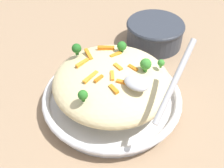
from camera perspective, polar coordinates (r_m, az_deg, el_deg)
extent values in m
plane|color=#9E7F60|center=(0.72, 0.00, -4.15)|extent=(2.40, 2.40, 0.00)
cylinder|color=silver|center=(0.71, 0.00, -3.53)|extent=(0.31, 0.31, 0.02)
torus|color=silver|center=(0.69, 0.00, -2.37)|extent=(0.34, 0.34, 0.02)
torus|color=black|center=(0.69, 0.00, -2.16)|extent=(0.33, 0.33, 0.00)
ellipsoid|color=beige|center=(0.66, 0.00, 0.41)|extent=(0.28, 0.28, 0.08)
cube|color=orange|center=(0.68, 0.73, 5.90)|extent=(0.02, 0.03, 0.01)
cube|color=orange|center=(0.60, 2.03, 0.43)|extent=(0.03, 0.02, 0.01)
cube|color=orange|center=(0.70, -1.22, 7.24)|extent=(0.04, 0.03, 0.01)
cube|color=orange|center=(0.64, 4.22, 3.24)|extent=(0.03, 0.01, 0.01)
cube|color=orange|center=(0.62, -4.30, 1.42)|extent=(0.01, 0.04, 0.01)
cube|color=orange|center=(0.68, -4.72, 5.91)|extent=(0.04, 0.03, 0.01)
cube|color=orange|center=(0.66, -5.95, 4.21)|extent=(0.01, 0.04, 0.01)
cube|color=orange|center=(0.61, -2.47, 0.97)|extent=(0.01, 0.02, 0.01)
cube|color=orange|center=(0.59, 0.34, -1.08)|extent=(0.03, 0.02, 0.01)
cube|color=orange|center=(0.64, 1.21, 3.46)|extent=(0.03, 0.01, 0.01)
cube|color=orange|center=(0.62, 0.05, 1.66)|extent=(0.03, 0.03, 0.01)
cylinder|color=#205B1C|center=(0.69, -7.02, 6.22)|extent=(0.01, 0.01, 0.01)
sphere|color=#236B23|center=(0.68, -7.11, 7.10)|extent=(0.02, 0.02, 0.02)
cylinder|color=#377928|center=(0.64, 6.67, 2.97)|extent=(0.01, 0.01, 0.01)
sphere|color=#3D8E33|center=(0.63, 6.78, 3.99)|extent=(0.03, 0.03, 0.03)
cylinder|color=#296820|center=(0.70, 1.95, 6.77)|extent=(0.01, 0.01, 0.01)
sphere|color=#2D7A28|center=(0.69, 1.97, 7.60)|extent=(0.02, 0.02, 0.02)
cylinder|color=#296820|center=(0.57, -5.77, -3.03)|extent=(0.01, 0.01, 0.01)
sphere|color=#2D7A28|center=(0.56, -5.85, -2.20)|extent=(0.02, 0.02, 0.02)
cylinder|color=#377928|center=(0.66, 9.71, 3.56)|extent=(0.01, 0.01, 0.01)
sphere|color=#3D8E33|center=(0.65, 9.80, 4.19)|extent=(0.02, 0.02, 0.02)
ellipsoid|color=#B7B7BC|center=(0.59, 4.87, 0.17)|extent=(0.06, 0.04, 0.02)
cylinder|color=#B7B7BC|center=(0.54, 12.56, 0.73)|extent=(0.04, 0.16, 0.10)
cylinder|color=#333842|center=(0.91, 8.54, 9.98)|extent=(0.17, 0.17, 0.07)
torus|color=#333842|center=(0.89, 8.74, 11.61)|extent=(0.18, 0.18, 0.01)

